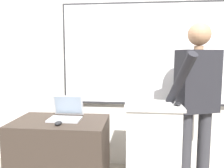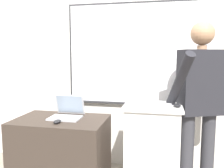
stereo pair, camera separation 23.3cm
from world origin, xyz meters
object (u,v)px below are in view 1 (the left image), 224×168
wireless_keyboard (151,104)px  laptop (66,112)px  person_presenter (197,96)px  computer_mouse_by_keyboard (177,104)px  side_desk (61,158)px  lectern_podium (152,150)px  computer_mouse_by_laptop (58,123)px

wireless_keyboard → laptop: bearing=178.1°
person_presenter → computer_mouse_by_keyboard: (-0.22, -0.20, -0.05)m
side_desk → person_presenter: person_presenter is taller
lectern_podium → person_presenter: size_ratio=0.54×
lectern_podium → laptop: bearing=-178.2°
side_desk → computer_mouse_by_laptop: bearing=-77.0°
lectern_podium → wireless_keyboard: (-0.03, -0.05, 0.47)m
person_presenter → laptop: person_presenter is taller
side_desk → laptop: 0.45m
laptop → computer_mouse_by_laptop: 0.23m
side_desk → laptop: size_ratio=2.92×
laptop → computer_mouse_by_keyboard: size_ratio=3.08×
laptop → computer_mouse_by_keyboard: laptop is taller
side_desk → computer_mouse_by_laptop: 0.43m
lectern_podium → computer_mouse_by_laptop: (-0.86, -0.25, 0.32)m
lectern_podium → computer_mouse_by_keyboard: (0.22, -0.05, 0.48)m
laptop → wireless_keyboard: 0.83m
computer_mouse_by_laptop → laptop: bearing=88.0°
person_presenter → computer_mouse_by_keyboard: size_ratio=17.11×
person_presenter → computer_mouse_by_laptop: person_presenter is taller
person_presenter → wireless_keyboard: bearing=-177.3°
laptop → computer_mouse_by_laptop: bearing=-92.0°
person_presenter → wireless_keyboard: person_presenter is taller
person_presenter → laptop: 1.32m
lectern_podium → laptop: size_ratio=3.01×
computer_mouse_by_laptop → side_desk: bearing=103.0°
person_presenter → computer_mouse_by_keyboard: bearing=-158.9°
wireless_keyboard → lectern_podium: bearing=63.3°
computer_mouse_by_keyboard → computer_mouse_by_laptop: bearing=-169.2°
lectern_podium → person_presenter: 0.70m
side_desk → computer_mouse_by_laptop: computer_mouse_by_laptop is taller
side_desk → wireless_keyboard: wireless_keyboard is taller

